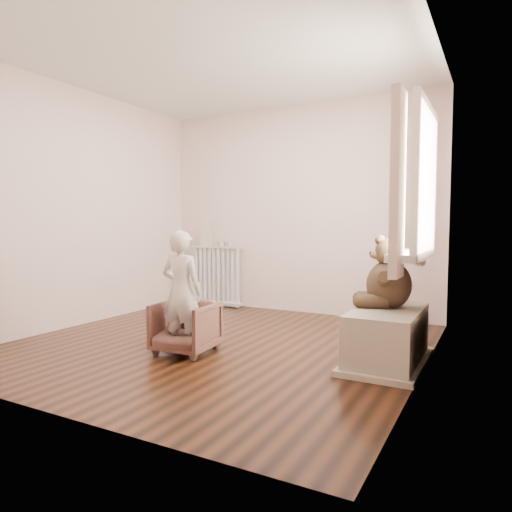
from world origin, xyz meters
The scene contains 20 objects.
floor centered at (0.00, 0.00, 0.00)m, with size 3.60×3.60×0.01m, color black.
ceiling centered at (0.00, 0.00, 2.60)m, with size 3.60×3.60×0.01m, color white.
back_wall centered at (0.00, 1.80, 1.30)m, with size 3.60×0.02×2.60m, color white.
front_wall centered at (0.00, -1.80, 1.30)m, with size 3.60×0.02×2.60m, color white.
left_wall centered at (-1.80, 0.00, 1.30)m, with size 0.02×3.60×2.60m, color white.
right_wall centered at (1.80, 0.00, 1.30)m, with size 0.02×3.60×2.60m, color white.
window centered at (1.76, 0.30, 1.45)m, with size 0.03×0.90×1.10m, color white.
window_sill centered at (1.67, 0.30, 0.87)m, with size 0.22×1.10×0.06m, color silver.
curtain_left centered at (1.65, -0.27, 1.39)m, with size 0.06×0.26×1.30m, color beige.
curtain_right centered at (1.65, 0.87, 1.39)m, with size 0.06×0.26×1.30m, color beige.
radiator centered at (-1.12, 1.68, 0.39)m, with size 0.78×0.15×0.82m, color silver.
paper_doll centered at (-1.29, 1.68, 0.98)m, with size 0.19×0.02×0.31m, color beige.
tin_a centered at (-1.05, 1.68, 0.85)m, with size 0.11×0.11×0.06m, color #A59E8C.
tin_b centered at (-0.91, 1.68, 0.85)m, with size 0.09×0.09×0.05m, color #A59E8C.
toy_vanity centered at (-1.55, 1.65, 0.28)m, with size 0.36×0.26×0.57m, color silver.
armchair centered at (-0.09, -0.39, 0.22)m, with size 0.48×0.49×0.45m, color brown.
child centered at (-0.09, -0.44, 0.54)m, with size 0.38×0.25×1.05m, color silver.
toy_bench centered at (1.52, 0.11, 0.20)m, with size 0.50×0.94×0.44m, color #BAB093.
teddy_bear centered at (1.50, 0.21, 0.67)m, with size 0.47×0.36×0.58m, color #322316, non-canonical shape.
plush_cat centered at (1.66, 0.70, 1.00)m, with size 0.16×0.26×0.22m, color #6C635A, non-canonical shape.
Camera 1 is at (2.28, -3.54, 1.12)m, focal length 32.00 mm.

